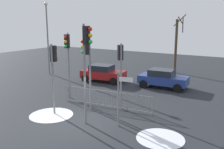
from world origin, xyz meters
The scene contains 14 objects.
ground_plane centered at (0.00, 0.00, 0.00)m, with size 60.00×60.00×0.00m, color #26282D.
traffic_light_rear_left centered at (-3.28, 2.86, 3.28)m, with size 0.38×0.55×4.48m.
traffic_light_foreground_right centered at (-2.08, 0.33, 2.94)m, with size 0.36×0.56×4.02m.
traffic_light_rear_right centered at (0.68, 3.04, 2.91)m, with size 0.48×0.46×3.97m.
traffic_light_foreground_left centered at (-0.81, 1.79, 3.18)m, with size 0.47×0.47×4.34m.
traffic_light_mid_left centered at (0.50, -0.01, 3.73)m, with size 0.57×0.33×5.12m.
direction_sign_post centered at (2.05, 0.61, 1.59)m, with size 0.78×0.18×2.81m.
pedestrian_guard_railing centered at (-0.01, 2.63, 0.55)m, with size 5.88×0.65×1.07m.
car_blue_trailing centered at (1.15, 9.03, 0.77)m, with size 3.91×2.14×1.47m.
car_red_near centered at (-4.10, 8.29, 0.77)m, with size 3.99×2.34×1.47m.
street_lamp centered at (-10.45, 8.10, 4.28)m, with size 0.36×0.36×7.03m.
bare_tree_centre centered at (0.09, 15.34, 2.93)m, with size 1.34×1.30×5.90m.
snow_patch_kerb centered at (-2.01, -0.10, 0.01)m, with size 2.46×2.46×0.01m, color white.
snow_patch_island centered at (4.34, 0.38, 0.01)m, with size 2.20×2.20×0.01m, color white.
Camera 1 is at (8.13, -9.91, 5.26)m, focal length 40.88 mm.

